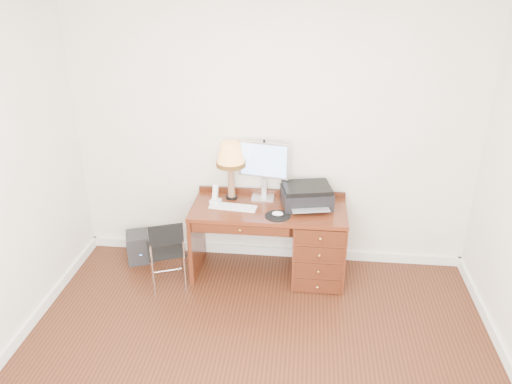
# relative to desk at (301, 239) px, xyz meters

# --- Properties ---
(ground) EXTENTS (4.00, 4.00, 0.00)m
(ground) POSITION_rel_desk_xyz_m (-0.32, -1.40, -0.41)
(ground) COLOR #33160B
(ground) RESTS_ON ground
(room_shell) EXTENTS (4.00, 4.00, 4.00)m
(room_shell) POSITION_rel_desk_xyz_m (-0.32, -0.77, -0.36)
(room_shell) COLOR white
(room_shell) RESTS_ON ground
(desk) EXTENTS (1.50, 0.67, 0.75)m
(desk) POSITION_rel_desk_xyz_m (0.00, 0.00, 0.00)
(desk) COLOR #592312
(desk) RESTS_ON ground
(monitor) EXTENTS (0.50, 0.20, 0.58)m
(monitor) POSITION_rel_desk_xyz_m (-0.40, 0.23, 0.70)
(monitor) COLOR silver
(monitor) RESTS_ON desk
(keyboard) EXTENTS (0.47, 0.18, 0.02)m
(keyboard) POSITION_rel_desk_xyz_m (-0.67, -0.05, 0.35)
(keyboard) COLOR white
(keyboard) RESTS_ON desk
(mouse_pad) EXTENTS (0.24, 0.24, 0.05)m
(mouse_pad) POSITION_rel_desk_xyz_m (-0.23, -0.18, 0.35)
(mouse_pad) COLOR black
(mouse_pad) RESTS_ON desk
(printer) EXTENTS (0.53, 0.45, 0.21)m
(printer) POSITION_rel_desk_xyz_m (0.04, 0.08, 0.44)
(printer) COLOR black
(printer) RESTS_ON desk
(leg_lamp) EXTENTS (0.29, 0.29, 0.59)m
(leg_lamp) POSITION_rel_desk_xyz_m (-0.71, 0.16, 0.77)
(leg_lamp) COLOR black
(leg_lamp) RESTS_ON desk
(phone) EXTENTS (0.11, 0.11, 0.19)m
(phone) POSITION_rel_desk_xyz_m (-0.85, 0.03, 0.39)
(phone) COLOR white
(phone) RESTS_ON desk
(pen_cup) EXTENTS (0.07, 0.07, 0.09)m
(pen_cup) POSITION_rel_desk_xyz_m (0.06, 0.17, 0.38)
(pen_cup) COLOR black
(pen_cup) RESTS_ON desk
(chair) EXTENTS (0.46, 0.46, 0.75)m
(chair) POSITION_rel_desk_xyz_m (-1.29, -0.36, 0.04)
(chair) COLOR black
(chair) RESTS_ON ground
(equipment_box) EXTENTS (0.34, 0.34, 0.31)m
(equipment_box) POSITION_rel_desk_xyz_m (-1.70, 0.10, -0.26)
(equipment_box) COLOR black
(equipment_box) RESTS_ON ground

